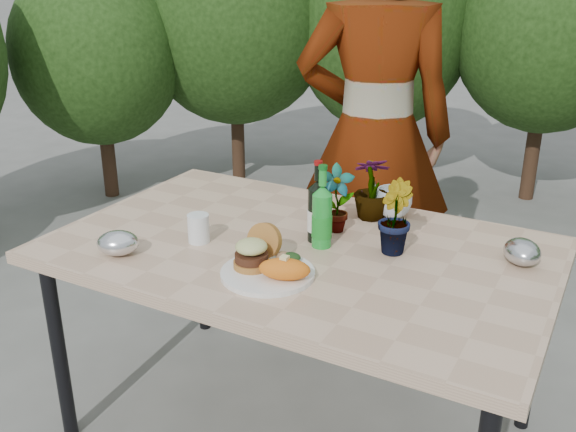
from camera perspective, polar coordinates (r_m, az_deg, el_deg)
The scene contains 18 objects.
ground at distance 2.50m, azimuth 0.92°, elevation -18.42°, with size 80.00×80.00×0.00m, color #64645F.
patio_table at distance 2.12m, azimuth 1.04°, elevation -4.00°, with size 1.60×1.00×0.75m.
shrub_hedge at distance 3.44m, azimuth 14.17°, elevation 13.51°, with size 6.98×5.08×2.14m.
dinner_plate at distance 1.90m, azimuth -1.81°, elevation -5.10°, with size 0.28×0.28×0.01m, color white.
burger_stack at distance 1.92m, azimuth -2.97°, elevation -3.10°, with size 0.11×0.16×0.11m.
sweet_potato at distance 1.84m, azimuth -0.31°, elevation -4.74°, with size 0.15×0.08×0.06m, color orange.
grilled_veg at distance 1.96m, azimuth -0.00°, elevation -3.61°, with size 0.08×0.05×0.03m.
wine_bottle at distance 2.10m, azimuth 2.63°, elevation 0.36°, with size 0.07×0.07×0.28m.
sparkling_water at distance 2.05m, azimuth 3.04°, elevation -0.12°, with size 0.07×0.07×0.27m.
plastic_cup at distance 2.13m, azimuth -7.95°, elevation -1.09°, with size 0.07×0.07×0.10m, color white.
seedling_left at distance 2.17m, azimuth 4.33°, elevation 1.50°, with size 0.12×0.08×0.23m, color #1F581E.
seedling_mid at distance 2.04m, azimuth 9.37°, elevation -0.10°, with size 0.13×0.10×0.23m, color #306121.
seedling_right at distance 2.30m, azimuth 7.49°, elevation 2.50°, with size 0.13×0.13×0.23m, color #295D20.
blue_bowl at distance 2.34m, azimuth 9.34°, elevation 1.16°, with size 0.13×0.13×0.10m, color silver.
foil_packet_left at distance 2.09m, azimuth -14.88°, elevation -2.33°, with size 0.13×0.11×0.08m, color silver.
foil_packet_right at distance 2.08m, azimuth 20.09°, elevation -3.00°, with size 0.13×0.11×0.08m, color #B5B8BC.
person at distance 2.76m, azimuth 7.68°, elevation 7.04°, with size 0.67×0.44×1.84m, color #905C48.
terracotta_pot at distance 4.42m, azimuth -4.83°, elevation 1.27°, with size 0.17×0.17×0.14m.
Camera 1 is at (0.88, -1.70, 1.62)m, focal length 40.00 mm.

